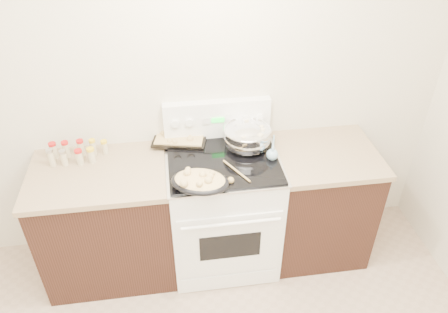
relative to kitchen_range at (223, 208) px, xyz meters
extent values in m
cube|color=beige|center=(-0.35, 0.35, 0.86)|extent=(4.00, 0.05, 2.70)
cube|color=black|center=(-0.83, 0.01, -0.05)|extent=(0.90, 0.64, 0.88)
cube|color=brown|center=(-0.83, 0.01, 0.41)|extent=(0.93, 0.67, 0.04)
cube|color=black|center=(0.73, 0.01, -0.05)|extent=(0.70, 0.64, 0.88)
cube|color=brown|center=(0.73, 0.01, 0.41)|extent=(0.73, 0.67, 0.04)
cube|color=white|center=(0.00, 0.00, -0.03)|extent=(0.76, 0.66, 0.92)
cube|color=white|center=(0.00, -0.34, -0.04)|extent=(0.70, 0.01, 0.55)
cube|color=black|center=(0.00, -0.35, -0.04)|extent=(0.42, 0.01, 0.22)
cylinder|color=white|center=(0.00, -0.38, 0.21)|extent=(0.65, 0.02, 0.02)
cube|color=white|center=(0.00, -0.34, -0.41)|extent=(0.70, 0.01, 0.14)
cube|color=silver|center=(0.00, 0.00, 0.44)|extent=(0.78, 0.68, 0.01)
cube|color=black|center=(0.00, 0.00, 0.45)|extent=(0.74, 0.64, 0.01)
cube|color=white|center=(0.00, 0.29, 0.59)|extent=(0.76, 0.07, 0.28)
cylinder|color=white|center=(-0.30, 0.24, 0.61)|extent=(0.06, 0.02, 0.06)
cylinder|color=white|center=(-0.20, 0.24, 0.61)|extent=(0.06, 0.02, 0.06)
cylinder|color=white|center=(0.20, 0.24, 0.61)|extent=(0.06, 0.02, 0.06)
cylinder|color=white|center=(0.30, 0.24, 0.61)|extent=(0.06, 0.02, 0.06)
cube|color=#19E533|center=(0.00, 0.25, 0.61)|extent=(0.09, 0.00, 0.04)
cube|color=silver|center=(-0.08, 0.25, 0.61)|extent=(0.05, 0.00, 0.05)
cube|color=silver|center=(0.08, 0.25, 0.61)|extent=(0.05, 0.00, 0.05)
ellipsoid|color=silver|center=(0.19, 0.12, 0.52)|extent=(0.34, 0.34, 0.19)
cylinder|color=silver|center=(0.19, 0.12, 0.46)|extent=(0.18, 0.18, 0.01)
torus|color=silver|center=(0.19, 0.12, 0.60)|extent=(0.33, 0.33, 0.02)
cylinder|color=silver|center=(0.19, 0.12, 0.54)|extent=(0.31, 0.31, 0.11)
cylinder|color=olive|center=(0.19, 0.12, 0.58)|extent=(0.29, 0.29, 0.00)
cube|color=beige|center=(0.21, 0.15, 0.59)|extent=(0.03, 0.03, 0.02)
cube|color=beige|center=(0.29, 0.10, 0.59)|extent=(0.03, 0.03, 0.02)
cube|color=beige|center=(0.29, 0.14, 0.59)|extent=(0.03, 0.03, 0.02)
cube|color=beige|center=(0.24, 0.11, 0.59)|extent=(0.03, 0.03, 0.02)
cube|color=beige|center=(0.22, 0.17, 0.59)|extent=(0.03, 0.03, 0.02)
cube|color=beige|center=(0.20, 0.24, 0.59)|extent=(0.04, 0.04, 0.03)
cube|color=beige|center=(0.16, 0.07, 0.59)|extent=(0.02, 0.02, 0.02)
cube|color=beige|center=(0.12, 0.07, 0.59)|extent=(0.02, 0.02, 0.02)
cube|color=beige|center=(0.26, 0.04, 0.59)|extent=(0.04, 0.04, 0.03)
cube|color=beige|center=(0.14, 0.02, 0.59)|extent=(0.03, 0.03, 0.02)
ellipsoid|color=black|center=(-0.18, -0.27, 0.49)|extent=(0.43, 0.36, 0.08)
ellipsoid|color=tan|center=(-0.18, -0.27, 0.51)|extent=(0.38, 0.32, 0.06)
sphere|color=tan|center=(-0.13, -0.32, 0.54)|extent=(0.05, 0.05, 0.05)
sphere|color=tan|center=(-0.25, -0.23, 0.54)|extent=(0.05, 0.05, 0.05)
sphere|color=tan|center=(-0.16, -0.26, 0.54)|extent=(0.05, 0.05, 0.05)
sphere|color=tan|center=(-0.19, -0.35, 0.54)|extent=(0.04, 0.04, 0.04)
sphere|color=tan|center=(-0.10, -0.26, 0.54)|extent=(0.04, 0.04, 0.04)
sphere|color=tan|center=(-0.12, -0.29, 0.54)|extent=(0.05, 0.05, 0.05)
sphere|color=tan|center=(-0.28, -0.33, 0.54)|extent=(0.05, 0.05, 0.05)
sphere|color=tan|center=(-0.25, -0.20, 0.54)|extent=(0.04, 0.04, 0.04)
cube|color=black|center=(-0.27, 0.28, 0.46)|extent=(0.42, 0.34, 0.02)
cube|color=tan|center=(-0.27, 0.28, 0.48)|extent=(0.38, 0.29, 0.02)
sphere|color=tan|center=(-0.31, 0.19, 0.49)|extent=(0.03, 0.03, 0.03)
sphere|color=tan|center=(-0.36, 0.35, 0.49)|extent=(0.04, 0.04, 0.04)
sphere|color=tan|center=(-0.20, 0.25, 0.49)|extent=(0.03, 0.03, 0.03)
sphere|color=tan|center=(-0.39, 0.32, 0.49)|extent=(0.04, 0.04, 0.04)
sphere|color=tan|center=(-0.35, 0.21, 0.49)|extent=(0.04, 0.04, 0.04)
sphere|color=tan|center=(-0.20, 0.21, 0.49)|extent=(0.05, 0.05, 0.05)
sphere|color=tan|center=(-0.16, 0.32, 0.49)|extent=(0.03, 0.03, 0.03)
sphere|color=tan|center=(-0.18, 0.30, 0.49)|extent=(0.04, 0.04, 0.04)
sphere|color=tan|center=(-0.34, 0.29, 0.49)|extent=(0.04, 0.04, 0.04)
sphere|color=tan|center=(-0.19, 0.34, 0.49)|extent=(0.03, 0.03, 0.03)
cylinder|color=tan|center=(0.07, -0.16, 0.46)|extent=(0.15, 0.25, 0.01)
sphere|color=tan|center=(0.01, -0.25, 0.47)|extent=(0.04, 0.04, 0.04)
sphere|color=#81A9C1|center=(0.33, -0.04, 0.48)|extent=(0.08, 0.08, 0.08)
cylinder|color=#81A9C1|center=(0.36, 0.06, 0.51)|extent=(0.09, 0.25, 0.07)
cylinder|color=#BFB28C|center=(-1.13, 0.21, 0.48)|extent=(0.05, 0.05, 0.10)
cylinder|color=#B21414|center=(-1.13, 0.21, 0.54)|extent=(0.05, 0.05, 0.02)
cylinder|color=#BFB28C|center=(-1.05, 0.21, 0.48)|extent=(0.04, 0.04, 0.10)
cylinder|color=#B21414|center=(-1.05, 0.21, 0.54)|extent=(0.05, 0.05, 0.02)
cylinder|color=#BFB28C|center=(-0.95, 0.21, 0.48)|extent=(0.05, 0.05, 0.11)
cylinder|color=#B21414|center=(-0.95, 0.21, 0.55)|extent=(0.05, 0.05, 0.02)
cylinder|color=#BFB28C|center=(-0.87, 0.21, 0.48)|extent=(0.04, 0.04, 0.10)
cylinder|color=gold|center=(-0.87, 0.21, 0.54)|extent=(0.04, 0.04, 0.02)
cylinder|color=#BFB28C|center=(-0.79, 0.21, 0.47)|extent=(0.04, 0.04, 0.09)
cylinder|color=gold|center=(-0.79, 0.21, 0.53)|extent=(0.04, 0.04, 0.02)
cylinder|color=#BFB28C|center=(-1.13, 0.12, 0.49)|extent=(0.04, 0.04, 0.11)
cylinder|color=#B2B2B7|center=(-1.13, 0.12, 0.55)|extent=(0.04, 0.04, 0.02)
cylinder|color=#BFB28C|center=(-1.05, 0.11, 0.48)|extent=(0.04, 0.04, 0.10)
cylinder|color=#B2B2B7|center=(-1.05, 0.11, 0.54)|extent=(0.05, 0.05, 0.02)
cylinder|color=#BFB28C|center=(-0.95, 0.11, 0.48)|extent=(0.05, 0.05, 0.09)
cylinder|color=#B21414|center=(-0.95, 0.11, 0.53)|extent=(0.05, 0.05, 0.02)
cylinder|color=#BFB28C|center=(-0.87, 0.12, 0.48)|extent=(0.05, 0.05, 0.09)
cylinder|color=gold|center=(-0.87, 0.12, 0.53)|extent=(0.05, 0.05, 0.02)
camera|label=1|loc=(-0.33, -2.36, 2.20)|focal=35.00mm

